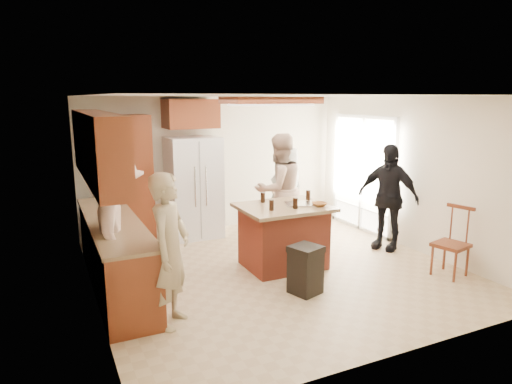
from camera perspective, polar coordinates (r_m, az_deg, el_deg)
name	(u,v)px	position (r m, az deg, el deg)	size (l,w,h in m)	color
room_shell	(421,174)	(10.42, 19.91, 2.13)	(8.00, 5.20, 5.00)	tan
person_front_left	(170,250)	(5.05, -10.71, -7.18)	(0.62, 0.46, 1.71)	tan
person_behind_left	(279,190)	(7.71, 2.89, 0.29)	(0.92, 0.57, 1.90)	tan
person_behind_right	(287,191)	(8.30, 3.85, 0.15)	(0.80, 0.52, 1.63)	gray
person_side_right	(388,197)	(7.79, 16.12, -0.61)	(1.03, 0.53, 1.75)	black
person_counter	(118,230)	(5.77, -16.89, -4.51)	(1.18, 0.55, 1.83)	tan
left_cabinetry	(109,217)	(6.21, -17.91, -3.03)	(0.64, 3.00, 2.30)	maroon
back_wall_units	(148,163)	(8.02, -13.38, 3.55)	(1.80, 0.60, 2.45)	maroon
refrigerator	(194,188)	(8.22, -7.77, 0.56)	(0.90, 0.76, 1.80)	white
kitchen_island	(283,236)	(6.78, 3.43, -5.46)	(1.28, 1.03, 0.93)	#9F3C29
island_items	(300,203)	(6.69, 5.57, -1.34)	(0.89, 0.73, 0.15)	silver
trash_bin	(305,269)	(5.95, 6.20, -9.60)	(0.46, 0.46, 0.63)	black
spindle_chair	(452,245)	(7.00, 23.26, -6.05)	(0.51, 0.51, 0.99)	maroon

